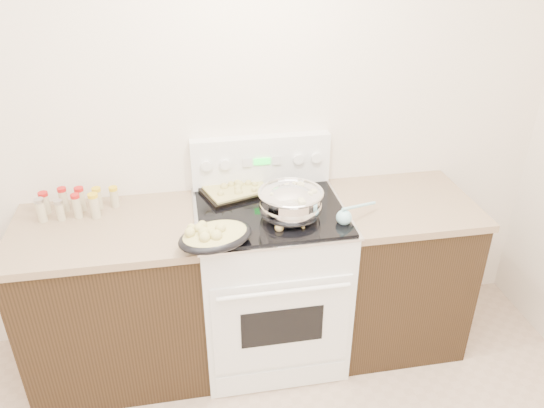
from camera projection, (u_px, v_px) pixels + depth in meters
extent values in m
cube|color=white|center=(193.00, 114.00, 2.77)|extent=(4.00, 0.05, 2.70)
cube|color=black|center=(118.00, 303.00, 2.84)|extent=(0.90, 0.64, 0.88)
cube|color=brown|center=(105.00, 230.00, 2.61)|extent=(0.93, 0.67, 0.04)
cube|color=black|center=(394.00, 273.00, 3.08)|extent=(0.70, 0.64, 0.88)
cube|color=brown|center=(403.00, 203.00, 2.85)|extent=(0.73, 0.67, 0.04)
cube|color=white|center=(270.00, 285.00, 2.95)|extent=(0.76, 0.66, 0.92)
cube|color=white|center=(282.00, 326.00, 2.66)|extent=(0.70, 0.01, 0.55)
cube|color=black|center=(282.00, 327.00, 2.65)|extent=(0.42, 0.01, 0.22)
cylinder|color=white|center=(284.00, 292.00, 2.51)|extent=(0.65, 0.02, 0.02)
cube|color=white|center=(281.00, 379.00, 2.84)|extent=(0.70, 0.01, 0.14)
cube|color=silver|center=(270.00, 212.00, 2.72)|extent=(0.78, 0.68, 0.01)
cube|color=black|center=(270.00, 210.00, 2.71)|extent=(0.74, 0.64, 0.01)
cube|color=white|center=(261.00, 161.00, 2.90)|extent=(0.76, 0.07, 0.28)
cylinder|color=white|center=(206.00, 166.00, 2.80)|extent=(0.06, 0.02, 0.06)
cylinder|color=white|center=(225.00, 165.00, 2.82)|extent=(0.06, 0.02, 0.06)
cylinder|color=white|center=(298.00, 159.00, 2.88)|extent=(0.06, 0.02, 0.06)
cylinder|color=white|center=(316.00, 158.00, 2.90)|extent=(0.06, 0.02, 0.06)
cube|color=#19E533|center=(262.00, 161.00, 2.85)|extent=(0.09, 0.00, 0.04)
cube|color=silver|center=(247.00, 163.00, 2.84)|extent=(0.05, 0.00, 0.05)
cube|color=silver|center=(277.00, 160.00, 2.87)|extent=(0.05, 0.00, 0.05)
ellipsoid|color=silver|center=(291.00, 206.00, 2.61)|extent=(0.39, 0.39, 0.19)
cylinder|color=silver|center=(290.00, 216.00, 2.64)|extent=(0.17, 0.17, 0.01)
torus|color=silver|center=(291.00, 192.00, 2.57)|extent=(0.32, 0.32, 0.02)
cylinder|color=silver|center=(291.00, 202.00, 2.60)|extent=(0.30, 0.30, 0.11)
cylinder|color=brown|center=(291.00, 195.00, 2.58)|extent=(0.28, 0.28, 0.00)
cube|color=beige|center=(287.00, 187.00, 2.64)|extent=(0.03, 0.03, 0.02)
cube|color=beige|center=(297.00, 199.00, 2.53)|extent=(0.03, 0.03, 0.03)
cube|color=beige|center=(310.00, 194.00, 2.57)|extent=(0.03, 0.03, 0.02)
cube|color=beige|center=(290.00, 190.00, 2.61)|extent=(0.03, 0.03, 0.03)
cube|color=beige|center=(302.00, 203.00, 2.49)|extent=(0.03, 0.03, 0.03)
cube|color=beige|center=(300.00, 185.00, 2.66)|extent=(0.04, 0.04, 0.02)
cube|color=beige|center=(298.00, 189.00, 2.62)|extent=(0.03, 0.03, 0.02)
cube|color=beige|center=(301.00, 201.00, 2.51)|extent=(0.03, 0.03, 0.02)
cube|color=beige|center=(295.00, 202.00, 2.51)|extent=(0.02, 0.02, 0.02)
cube|color=beige|center=(272.00, 195.00, 2.56)|extent=(0.03, 0.03, 0.02)
cube|color=beige|center=(302.00, 186.00, 2.65)|extent=(0.03, 0.03, 0.02)
cube|color=beige|center=(314.00, 192.00, 2.59)|extent=(0.03, 0.03, 0.02)
cube|color=beige|center=(295.00, 184.00, 2.67)|extent=(0.03, 0.03, 0.02)
cube|color=beige|center=(300.00, 197.00, 2.55)|extent=(0.03, 0.03, 0.02)
ellipsoid|color=black|center=(215.00, 237.00, 2.40)|extent=(0.41, 0.35, 0.08)
ellipsoid|color=#D0C46F|center=(215.00, 235.00, 2.40)|extent=(0.37, 0.31, 0.06)
sphere|color=#D0C46F|center=(205.00, 237.00, 2.32)|extent=(0.05, 0.05, 0.05)
sphere|color=#D0C46F|center=(199.00, 229.00, 2.39)|extent=(0.05, 0.05, 0.05)
sphere|color=#D0C46F|center=(204.00, 232.00, 2.35)|extent=(0.05, 0.05, 0.05)
sphere|color=#D0C46F|center=(220.00, 228.00, 2.38)|extent=(0.05, 0.05, 0.05)
sphere|color=#D0C46F|center=(190.00, 233.00, 2.35)|extent=(0.05, 0.05, 0.05)
sphere|color=#D0C46F|center=(191.00, 228.00, 2.39)|extent=(0.04, 0.04, 0.04)
sphere|color=#D0C46F|center=(216.00, 236.00, 2.33)|extent=(0.06, 0.06, 0.06)
sphere|color=#D0C46F|center=(202.00, 225.00, 2.41)|extent=(0.04, 0.04, 0.04)
cube|color=black|center=(237.00, 191.00, 2.86)|extent=(0.41, 0.35, 0.02)
cube|color=#D0C46F|center=(237.00, 189.00, 2.85)|extent=(0.37, 0.30, 0.02)
sphere|color=#D0C46F|center=(238.00, 188.00, 2.84)|extent=(0.04, 0.04, 0.04)
sphere|color=#D0C46F|center=(240.00, 185.00, 2.88)|extent=(0.04, 0.04, 0.04)
sphere|color=#D0C46F|center=(254.00, 190.00, 2.82)|extent=(0.03, 0.03, 0.03)
sphere|color=#D0C46F|center=(248.00, 183.00, 2.89)|extent=(0.04, 0.04, 0.04)
sphere|color=#D0C46F|center=(255.00, 185.00, 2.88)|extent=(0.03, 0.03, 0.03)
sphere|color=#D0C46F|center=(231.00, 184.00, 2.88)|extent=(0.04, 0.04, 0.04)
sphere|color=#D0C46F|center=(238.00, 183.00, 2.90)|extent=(0.04, 0.04, 0.04)
sphere|color=#D0C46F|center=(224.00, 187.00, 2.85)|extent=(0.04, 0.04, 0.04)
sphere|color=#D0C46F|center=(238.00, 192.00, 2.80)|extent=(0.04, 0.04, 0.04)
sphere|color=#D0C46F|center=(221.00, 194.00, 2.78)|extent=(0.04, 0.04, 0.04)
cylinder|color=tan|center=(286.00, 217.00, 2.62)|extent=(0.14, 0.23, 0.01)
sphere|color=tan|center=(279.00, 228.00, 2.53)|extent=(0.04, 0.04, 0.04)
sphere|color=#95D4DF|center=(344.00, 217.00, 2.58)|extent=(0.08, 0.08, 0.08)
cylinder|color=#95D4DF|center=(359.00, 206.00, 2.63)|extent=(0.22, 0.14, 0.07)
cylinder|color=#BFB28C|center=(45.00, 204.00, 2.70)|extent=(0.05, 0.05, 0.10)
cylinder|color=#B21414|center=(43.00, 194.00, 2.67)|extent=(0.05, 0.05, 0.02)
cylinder|color=#BFB28C|center=(64.00, 201.00, 2.72)|extent=(0.04, 0.04, 0.11)
cylinder|color=#B21414|center=(62.00, 190.00, 2.68)|extent=(0.04, 0.04, 0.02)
cylinder|color=#BFB28C|center=(81.00, 200.00, 2.72)|extent=(0.04, 0.04, 0.11)
cylinder|color=#B21414|center=(79.00, 189.00, 2.69)|extent=(0.05, 0.05, 0.02)
cylinder|color=#BFB28C|center=(98.00, 200.00, 2.74)|extent=(0.04, 0.04, 0.10)
cylinder|color=gold|center=(96.00, 190.00, 2.71)|extent=(0.05, 0.05, 0.02)
cylinder|color=#BFB28C|center=(115.00, 198.00, 2.76)|extent=(0.04, 0.04, 0.10)
cylinder|color=gold|center=(113.00, 189.00, 2.73)|extent=(0.04, 0.04, 0.02)
cylinder|color=#BFB28C|center=(41.00, 212.00, 2.63)|extent=(0.05, 0.05, 0.11)
cylinder|color=#B2B2B7|center=(39.00, 201.00, 2.59)|extent=(0.05, 0.05, 0.02)
cylinder|color=#BFB28C|center=(60.00, 212.00, 2.64)|extent=(0.04, 0.04, 0.09)
cylinder|color=#B2B2B7|center=(58.00, 202.00, 2.61)|extent=(0.04, 0.04, 0.02)
cylinder|color=#BFB28C|center=(77.00, 208.00, 2.66)|extent=(0.04, 0.04, 0.11)
cylinder|color=#B21414|center=(75.00, 196.00, 2.62)|extent=(0.04, 0.04, 0.02)
cylinder|color=#BFB28C|center=(95.00, 207.00, 2.66)|extent=(0.05, 0.05, 0.11)
cylinder|color=gold|center=(93.00, 196.00, 2.63)|extent=(0.05, 0.05, 0.02)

